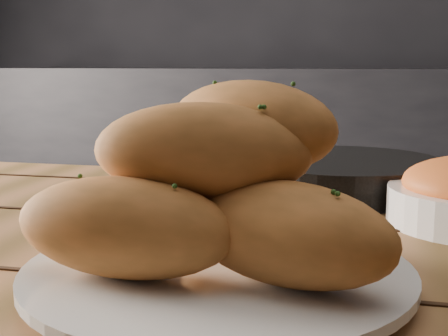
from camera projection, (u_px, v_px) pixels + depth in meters
The scene contains 4 objects.
counter at pixel (302, 169), 2.81m from camera, with size 2.80×0.60×0.90m, color black.
plate at pixel (218, 276), 0.48m from camera, with size 0.30×0.30×0.02m.
bread_rolls at pixel (217, 188), 0.47m from camera, with size 0.29×0.24×0.14m.
skillet at pixel (343, 174), 0.83m from camera, with size 0.40×0.27×0.05m.
Camera 1 is at (0.29, -1.08, 0.92)m, focal length 50.00 mm.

